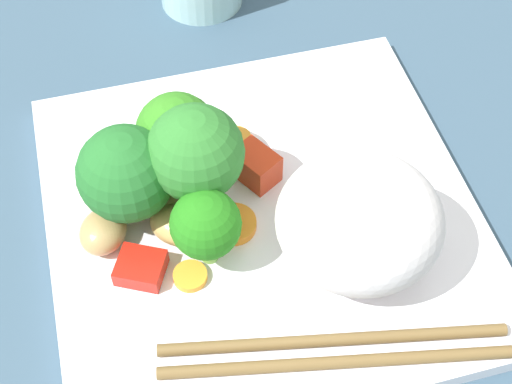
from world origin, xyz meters
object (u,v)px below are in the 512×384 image
at_px(square_plate, 262,217).
at_px(carrot_slice_5, 234,224).
at_px(broccoli_floret_1, 196,155).
at_px(rice_mound, 359,222).
at_px(chopstick_pair, 334,351).

distance_m(square_plate, carrot_slice_5, 0.02).
distance_m(broccoli_floret_1, carrot_slice_5, 0.06).
height_order(rice_mound, broccoli_floret_1, broccoli_floret_1).
xyz_separation_m(broccoli_floret_1, carrot_slice_5, (-0.02, 0.02, -0.05)).
height_order(rice_mound, carrot_slice_5, rice_mound).
relative_size(rice_mound, carrot_slice_5, 3.35).
xyz_separation_m(rice_mound, broccoli_floret_1, (0.08, -0.07, 0.01)).
distance_m(square_plate, chopstick_pair, 0.11).
height_order(broccoli_floret_1, carrot_slice_5, broccoli_floret_1).
bearing_deg(chopstick_pair, square_plate, 108.36).
bearing_deg(carrot_slice_5, rice_mound, 144.77).
xyz_separation_m(square_plate, broccoli_floret_1, (0.04, -0.02, 0.06)).
relative_size(square_plate, chopstick_pair, 1.38).
xyz_separation_m(rice_mound, chopstick_pair, (0.03, 0.06, -0.04)).
xyz_separation_m(square_plate, carrot_slice_5, (0.02, 0.01, 0.01)).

